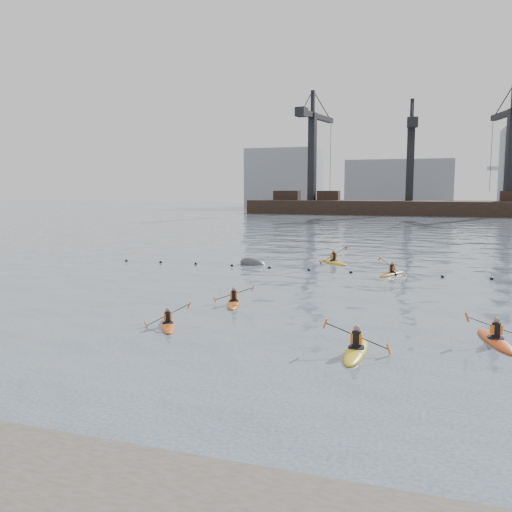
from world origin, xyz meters
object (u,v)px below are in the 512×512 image
at_px(kayaker_5, 333,262).
at_px(mooring_buoy, 253,264).
at_px(kayaker_1, 356,350).
at_px(kayaker_2, 234,302).
at_px(kayaker_0, 168,324).
at_px(kayaker_3, 392,273).
at_px(kayaker_4, 496,340).

distance_m(kayaker_5, mooring_buoy, 6.36).
relative_size(kayaker_1, mooring_buoy, 1.71).
height_order(kayaker_1, kayaker_5, kayaker_5).
xyz_separation_m(kayaker_1, kayaker_2, (-7.06, 6.20, -0.01)).
bearing_deg(kayaker_2, kayaker_0, -118.58).
distance_m(kayaker_0, mooring_buoy, 19.12).
distance_m(kayaker_3, mooring_buoy, 10.67).
xyz_separation_m(kayaker_0, kayaker_2, (1.05, 5.05, 0.01)).
relative_size(kayaker_3, mooring_buoy, 1.48).
bearing_deg(kayaker_4, kayaker_1, 16.80).
height_order(kayaker_3, kayaker_4, kayaker_3).
xyz_separation_m(kayaker_2, mooring_buoy, (-3.77, 13.87, -0.09)).
distance_m(kayaker_4, kayaker_5, 22.27).
distance_m(kayaker_0, kayaker_4, 13.07).
relative_size(kayaker_0, mooring_buoy, 1.33).
bearing_deg(kayaker_4, mooring_buoy, -62.41).
distance_m(kayaker_2, kayaker_5, 16.80).
relative_size(kayaker_1, kayaker_4, 1.00).
bearing_deg(kayaker_4, kayaker_5, -78.32).
height_order(kayaker_5, mooring_buoy, kayaker_5).
bearing_deg(mooring_buoy, kayaker_3, -9.00).
bearing_deg(kayaker_0, kayaker_1, -37.79).
distance_m(kayaker_2, kayaker_3, 13.96).
bearing_deg(kayaker_5, kayaker_2, -137.45).
bearing_deg(kayaker_1, kayaker_2, 138.15).
bearing_deg(kayaker_0, kayaker_3, 35.90).
xyz_separation_m(kayaker_1, kayaker_5, (-5.14, 22.89, 0.00)).
relative_size(kayaker_1, kayaker_3, 1.16).
bearing_deg(kayaker_2, kayaker_5, 66.63).
height_order(kayaker_4, kayaker_5, kayaker_5).
height_order(kayaker_2, mooring_buoy, kayaker_2).
height_order(kayaker_4, mooring_buoy, kayaker_4).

